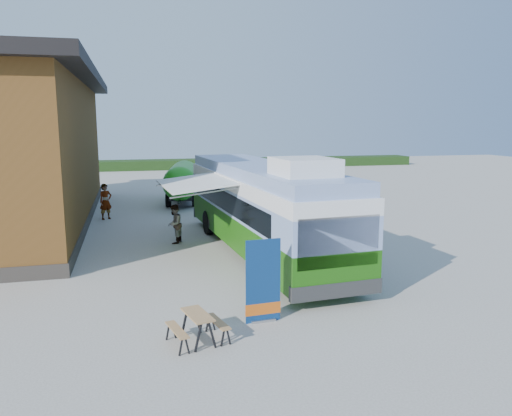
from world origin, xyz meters
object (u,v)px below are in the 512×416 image
object	(u,v)px
bus	(261,205)
slurry_tanker	(183,180)
picnic_table	(198,321)
person_a	(106,202)
person_b	(174,224)
banner	(263,289)

from	to	relation	value
bus	slurry_tanker	distance (m)	12.96
bus	picnic_table	xyz separation A→B (m)	(-3.51, -7.49, -1.38)
picnic_table	person_a	xyz separation A→B (m)	(-2.69, 16.03, 0.42)
picnic_table	person_a	bearing A→B (deg)	85.94
slurry_tanker	person_b	bearing A→B (deg)	-87.95
banner	person_b	size ratio (longest dim) A/B	1.32
slurry_tanker	picnic_table	bearing A→B (deg)	-85.12
bus	banner	bearing A→B (deg)	-108.70
banner	bus	bearing A→B (deg)	71.30
bus	banner	world-z (taller)	bus
person_b	person_a	bearing A→B (deg)	-130.22
person_b	bus	bearing A→B (deg)	76.90
person_a	slurry_tanker	bearing A→B (deg)	14.41
banner	person_b	xyz separation A→B (m)	(-1.44, 9.05, -0.06)
bus	slurry_tanker	bearing A→B (deg)	93.40
picnic_table	person_b	xyz separation A→B (m)	(0.34, 9.85, 0.30)
picnic_table	person_b	bearing A→B (deg)	74.42
bus	banner	xyz separation A→B (m)	(-1.73, -6.69, -1.01)
bus	person_b	size ratio (longest dim) A/B	7.95
person_a	person_b	world-z (taller)	person_a
slurry_tanker	bus	bearing A→B (deg)	-72.45
banner	person_a	bearing A→B (deg)	102.14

